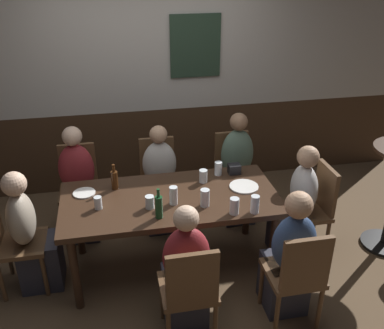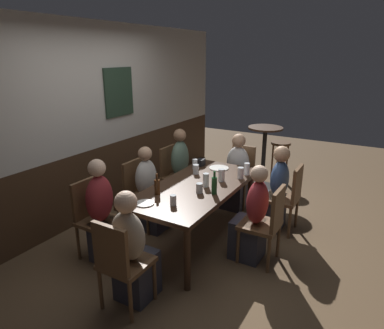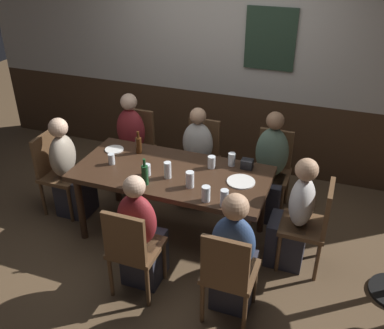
{
  "view_description": "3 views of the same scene",
  "coord_description": "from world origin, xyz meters",
  "px_view_note": "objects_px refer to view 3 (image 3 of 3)",
  "views": [
    {
      "loc": [
        -0.43,
        -3.13,
        2.65
      ],
      "look_at": [
        0.19,
        0.04,
        1.01
      ],
      "focal_mm": 40.49,
      "sensor_mm": 36.0,
      "label": 1
    },
    {
      "loc": [
        -3.2,
        -1.8,
        2.19
      ],
      "look_at": [
        -0.18,
        -0.04,
        1.04
      ],
      "focal_mm": 31.9,
      "sensor_mm": 36.0,
      "label": 2
    },
    {
      "loc": [
        1.41,
        -3.26,
        2.82
      ],
      "look_at": [
        0.22,
        -0.04,
        0.88
      ],
      "focal_mm": 40.86,
      "sensor_mm": 36.0,
      "label": 3
    }
  ],
  "objects_px": {
    "chair_head_east": "(313,222)",
    "dining_table": "(172,178)",
    "chair_left_far": "(137,143)",
    "person_mid_far": "(196,164)",
    "pint_glass_stout": "(206,194)",
    "chair_right_far": "(272,166)",
    "pint_glass_pale": "(212,163)",
    "beer_glass_half": "(147,170)",
    "beer_bottle_green": "(145,174)",
    "person_head_east": "(293,221)",
    "highball_clear": "(168,171)",
    "chair_mid_near": "(132,247)",
    "person_right_far": "(269,174)",
    "beer_glass_tall": "(190,180)",
    "person_head_west": "(70,175)",
    "chair_head_west": "(56,169)",
    "pint_glass_amber": "(232,160)",
    "beer_bottle_brown": "(139,145)",
    "plate_white_small": "(114,150)",
    "tumbler_short": "(112,159)",
    "person_mid_near": "(141,239)",
    "chair_mid_far": "(201,154)",
    "plate_white_large": "(241,182)",
    "chair_right_near": "(228,272)",
    "tumbler_water": "(224,198)",
    "person_left_far": "(130,150)",
    "condiment_caddy": "(247,164)"
  },
  "relations": [
    {
      "from": "chair_head_east",
      "to": "dining_table",
      "type": "bearing_deg",
      "value": 180.0
    },
    {
      "from": "tumbler_short",
      "to": "person_head_east",
      "type": "bearing_deg",
      "value": 2.12
    },
    {
      "from": "chair_mid_near",
      "to": "person_mid_far",
      "type": "xyz_separation_m",
      "value": [
        -0.0,
        1.54,
        -0.04
      ]
    },
    {
      "from": "beer_bottle_green",
      "to": "beer_glass_tall",
      "type": "bearing_deg",
      "value": 14.13
    },
    {
      "from": "chair_mid_far",
      "to": "tumbler_water",
      "type": "distance_m",
      "value": 1.4
    },
    {
      "from": "chair_mid_near",
      "to": "beer_bottle_green",
      "type": "xyz_separation_m",
      "value": [
        -0.13,
        0.56,
        0.34
      ]
    },
    {
      "from": "plate_white_small",
      "to": "tumbler_short",
      "type": "bearing_deg",
      "value": -65.4
    },
    {
      "from": "person_mid_near",
      "to": "plate_white_small",
      "type": "relative_size",
      "value": 5.76
    },
    {
      "from": "tumbler_water",
      "to": "person_left_far",
      "type": "bearing_deg",
      "value": 143.61
    },
    {
      "from": "beer_glass_tall",
      "to": "beer_bottle_green",
      "type": "xyz_separation_m",
      "value": [
        -0.39,
        -0.1,
        0.04
      ]
    },
    {
      "from": "person_mid_far",
      "to": "pint_glass_stout",
      "type": "height_order",
      "value": "person_mid_far"
    },
    {
      "from": "chair_head_east",
      "to": "tumbler_short",
      "type": "xyz_separation_m",
      "value": [
        -1.93,
        -0.07,
        0.29
      ]
    },
    {
      "from": "beer_glass_half",
      "to": "beer_bottle_green",
      "type": "relative_size",
      "value": 0.43
    },
    {
      "from": "chair_head_east",
      "to": "pint_glass_pale",
      "type": "relative_size",
      "value": 7.41
    },
    {
      "from": "person_head_west",
      "to": "person_head_east",
      "type": "height_order",
      "value": "person_head_east"
    },
    {
      "from": "dining_table",
      "to": "chair_left_far",
      "type": "distance_m",
      "value": 1.19
    },
    {
      "from": "beer_bottle_green",
      "to": "chair_left_far",
      "type": "bearing_deg",
      "value": 120.62
    },
    {
      "from": "chair_left_far",
      "to": "person_head_east",
      "type": "relative_size",
      "value": 0.8
    },
    {
      "from": "person_right_far",
      "to": "beer_glass_tall",
      "type": "distance_m",
      "value": 1.09
    },
    {
      "from": "chair_head_east",
      "to": "pint_glass_amber",
      "type": "height_order",
      "value": "chair_head_east"
    },
    {
      "from": "highball_clear",
      "to": "plate_white_large",
      "type": "height_order",
      "value": "highball_clear"
    },
    {
      "from": "person_mid_far",
      "to": "person_left_far",
      "type": "distance_m",
      "value": 0.81
    },
    {
      "from": "highball_clear",
      "to": "condiment_caddy",
      "type": "xyz_separation_m",
      "value": [
        0.64,
        0.42,
        -0.02
      ]
    },
    {
      "from": "person_mid_far",
      "to": "person_mid_near",
      "type": "height_order",
      "value": "person_mid_near"
    },
    {
      "from": "chair_right_far",
      "to": "person_mid_near",
      "type": "xyz_separation_m",
      "value": [
        -0.81,
        -1.54,
        -0.04
      ]
    },
    {
      "from": "chair_left_far",
      "to": "person_right_far",
      "type": "relative_size",
      "value": 0.75
    },
    {
      "from": "person_right_far",
      "to": "chair_head_east",
      "type": "bearing_deg",
      "value": -52.73
    },
    {
      "from": "pint_glass_pale",
      "to": "tumbler_short",
      "type": "bearing_deg",
      "value": -164.06
    },
    {
      "from": "person_head_west",
      "to": "highball_clear",
      "type": "height_order",
      "value": "person_head_west"
    },
    {
      "from": "dining_table",
      "to": "chair_head_west",
      "type": "relative_size",
      "value": 2.09
    },
    {
      "from": "dining_table",
      "to": "chair_mid_far",
      "type": "xyz_separation_m",
      "value": [
        0.0,
        0.85,
        -0.17
      ]
    },
    {
      "from": "dining_table",
      "to": "beer_bottle_green",
      "type": "bearing_deg",
      "value": -114.68
    },
    {
      "from": "chair_right_far",
      "to": "plate_white_large",
      "type": "height_order",
      "value": "chair_right_far"
    },
    {
      "from": "chair_head_east",
      "to": "beer_bottle_brown",
      "type": "distance_m",
      "value": 1.84
    },
    {
      "from": "chair_head_west",
      "to": "pint_glass_amber",
      "type": "distance_m",
      "value": 1.88
    },
    {
      "from": "person_head_east",
      "to": "highball_clear",
      "type": "distance_m",
      "value": 1.22
    },
    {
      "from": "chair_head_east",
      "to": "pint_glass_pale",
      "type": "distance_m",
      "value": 1.07
    },
    {
      "from": "beer_glass_half",
      "to": "beer_bottle_brown",
      "type": "bearing_deg",
      "value": 125.47
    },
    {
      "from": "dining_table",
      "to": "chair_mid_near",
      "type": "xyz_separation_m",
      "value": [
        0.0,
        -0.85,
        -0.17
      ]
    },
    {
      "from": "chair_right_far",
      "to": "pint_glass_pale",
      "type": "xyz_separation_m",
      "value": [
        -0.48,
        -0.65,
        0.3
      ]
    },
    {
      "from": "person_right_far",
      "to": "beer_glass_half",
      "type": "relative_size",
      "value": 10.74
    },
    {
      "from": "person_mid_near",
      "to": "beer_bottle_green",
      "type": "xyz_separation_m",
      "value": [
        -0.13,
        0.4,
        0.38
      ]
    },
    {
      "from": "chair_mid_far",
      "to": "chair_right_near",
      "type": "xyz_separation_m",
      "value": [
        0.81,
        -1.71,
        0.0
      ]
    },
    {
      "from": "chair_head_west",
      "to": "beer_bottle_green",
      "type": "xyz_separation_m",
      "value": [
        1.2,
        -0.29,
        0.34
      ]
    },
    {
      "from": "person_right_far",
      "to": "plate_white_small",
      "type": "height_order",
      "value": "person_right_far"
    },
    {
      "from": "chair_head_west",
      "to": "beer_glass_tall",
      "type": "height_order",
      "value": "beer_glass_tall"
    },
    {
      "from": "person_mid_far",
      "to": "beer_glass_half",
      "type": "bearing_deg",
      "value": -102.89
    },
    {
      "from": "chair_left_far",
      "to": "plate_white_large",
      "type": "height_order",
      "value": "chair_left_far"
    },
    {
      "from": "person_mid_far",
      "to": "chair_head_east",
      "type": "bearing_deg",
      "value": -27.28
    },
    {
      "from": "person_right_far",
      "to": "beer_bottle_brown",
      "type": "bearing_deg",
      "value": -160.09
    }
  ]
}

